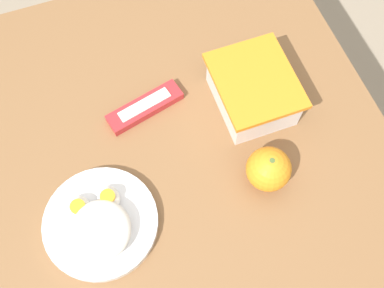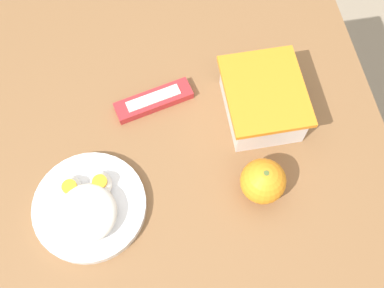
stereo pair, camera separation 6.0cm
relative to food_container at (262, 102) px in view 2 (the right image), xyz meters
The scene contains 6 objects.
ground_plane 0.83m from the food_container, 69.36° to the right, with size 10.00×10.00×0.00m, color gray.
table 0.23m from the food_container, 69.36° to the right, with size 0.92×0.80×0.77m.
food_container is the anchor object (origin of this frame).
orange_fruit 0.16m from the food_container, 13.33° to the right, with size 0.08×0.08×0.08m.
rice_plate 0.38m from the food_container, 67.23° to the right, with size 0.20×0.20×0.06m.
candy_bar 0.22m from the food_container, 105.06° to the right, with size 0.08×0.16×0.02m.
Camera 2 is at (0.34, -0.04, 1.56)m, focal length 42.00 mm.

